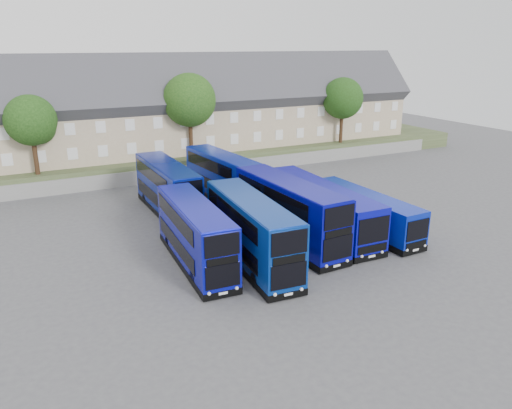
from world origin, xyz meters
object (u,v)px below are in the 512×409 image
object	(u,v)px
coach_east_a	(319,208)
tree_west	(32,122)
tree_far	(348,90)
dd_front_mid	(252,233)
tree_east	(343,100)
dd_front_left	(195,236)
tree_mid	(190,102)

from	to	relation	value
coach_east_a	tree_west	distance (m)	28.54
tree_far	dd_front_mid	bearing A→B (deg)	-134.71
dd_front_mid	tree_far	world-z (taller)	tree_far
tree_east	tree_west	bearing A→B (deg)	-180.00
dd_front_left	tree_mid	distance (m)	25.18
tree_far	tree_mid	bearing A→B (deg)	-165.96
dd_front_mid	tree_west	bearing A→B (deg)	119.14
tree_mid	coach_east_a	bearing A→B (deg)	-82.54
dd_front_left	coach_east_a	distance (m)	11.10
tree_east	tree_far	size ratio (longest dim) A/B	0.94
dd_front_left	tree_east	world-z (taller)	tree_east
tree_mid	tree_far	size ratio (longest dim) A/B	1.06
tree_east	tree_far	distance (m)	9.23
dd_front_left	dd_front_mid	distance (m)	3.74
dd_front_left	tree_east	xyz separation A→B (m)	(28.17, 22.55, 5.32)
coach_east_a	tree_west	bearing A→B (deg)	133.39
coach_east_a	tree_west	world-z (taller)	tree_west
dd_front_left	coach_east_a	world-z (taller)	dd_front_left
coach_east_a	dd_front_left	bearing A→B (deg)	-169.77
tree_mid	tree_far	world-z (taller)	tree_mid
dd_front_mid	coach_east_a	size ratio (longest dim) A/B	0.84
tree_west	tree_east	size ratio (longest dim) A/B	0.94
tree_west	coach_east_a	bearing A→B (deg)	-47.95
dd_front_mid	coach_east_a	distance (m)	8.22
coach_east_a	tree_far	xyz separation A→B (m)	(23.21, 27.84, 5.92)
tree_far	coach_east_a	bearing A→B (deg)	-129.82
tree_west	tree_east	world-z (taller)	tree_east
dd_front_left	tree_mid	xyz separation A→B (m)	(8.17, 23.05, 5.99)
tree_west	tree_far	xyz separation A→B (m)	(42.00, 7.00, 0.68)
coach_east_a	tree_west	size ratio (longest dim) A/B	1.77
dd_front_mid	coach_east_a	xyz separation A→B (m)	(7.55, 3.23, -0.38)
dd_front_mid	tree_east	xyz separation A→B (m)	(24.76, 24.07, 5.19)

